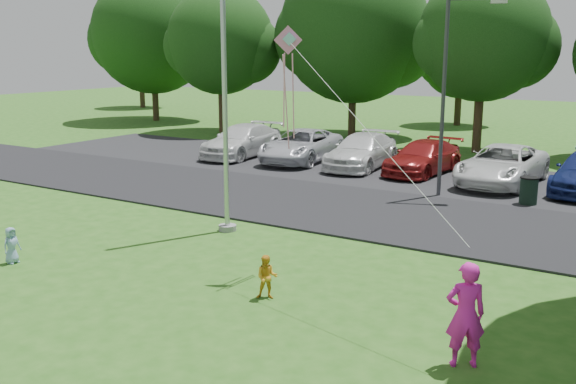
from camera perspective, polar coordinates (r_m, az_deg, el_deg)
The scene contains 12 objects.
ground at distance 12.35m, azimuth -6.41°, elevation -11.19°, with size 120.00×120.00×0.00m, color #275917.
park_road at distance 19.81m, azimuth 9.84°, elevation -2.07°, with size 60.00×6.00×0.06m, color black.
parking_strip at distance 25.82m, azimuth 15.28°, elevation 1.06°, with size 42.00×7.00×0.06m, color black.
flagpole at distance 17.43m, azimuth -5.68°, elevation 9.87°, with size 0.50×0.50×10.00m.
street_lamp at distance 22.23m, azimuth 14.43°, elevation 9.79°, with size 1.82×0.83×6.74m.
trash_can at distance 22.19m, azimuth 20.61°, elevation 0.06°, with size 0.60×0.60×0.95m.
tree_row at distance 33.53m, azimuth 22.95°, elevation 12.83°, with size 64.35×11.94×10.88m.
parked_cars at distance 26.18m, azimuth 12.40°, elevation 2.99°, with size 22.91×5.72×1.47m.
woman at distance 10.65m, azimuth 15.50°, elevation -10.45°, with size 0.64×0.42×1.74m, color #DB1DA3.
child_yellow at distance 13.09m, azimuth -1.89°, elevation -7.57°, with size 0.44×0.35×0.91m, color gold.
child_blue at distance 16.54m, azimuth -23.36°, elevation -4.37°, with size 0.43×0.28×0.88m, color #84A7CB.
kite at distance 13.83m, azimuth 0.26°, elevation 11.34°, with size 5.02×2.61×3.49m.
Camera 1 is at (7.06, -8.84, 4.94)m, focal length 40.00 mm.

